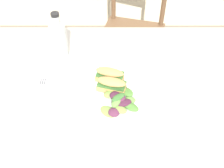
{
  "coord_description": "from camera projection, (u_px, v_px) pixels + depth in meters",
  "views": [
    {
      "loc": [
        0.1,
        -0.58,
        1.48
      ],
      "look_at": [
        0.09,
        0.14,
        0.76
      ],
      "focal_mm": 43.14,
      "sensor_mm": 36.0,
      "label": 1
    }
  ],
  "objects": [
    {
      "name": "fork_on_napkin",
      "position": [
        41.0,
        93.0,
        1.0
      ],
      "size": [
        0.03,
        0.19,
        0.0
      ],
      "color": "silver",
      "rests_on": "napkin_folded"
    },
    {
      "name": "dining_table",
      "position": [
        116.0,
        120.0,
        1.06
      ],
      "size": [
        1.39,
        0.96,
        0.74
      ],
      "color": "#BCB7AD",
      "rests_on": "ground"
    },
    {
      "name": "plate_lunch",
      "position": [
        112.0,
        94.0,
        1.0
      ],
      "size": [
        0.29,
        0.29,
        0.01
      ],
      "primitive_type": "cube",
      "color": "white",
      "rests_on": "dining_table"
    },
    {
      "name": "napkin_folded",
      "position": [
        40.0,
        97.0,
        0.99
      ],
      "size": [
        0.14,
        0.24,
        0.0
      ],
      "primitive_type": "cube",
      "rotation": [
        0.0,
        0.0,
        0.1
      ],
      "color": "white",
      "rests_on": "dining_table"
    },
    {
      "name": "sandwich_half_back",
      "position": [
        110.0,
        75.0,
        1.02
      ],
      "size": [
        0.12,
        0.08,
        0.06
      ],
      "color": "tan",
      "rests_on": "plate_lunch"
    },
    {
      "name": "bottle_cold_brew",
      "position": [
        60.0,
        41.0,
        1.12
      ],
      "size": [
        0.07,
        0.07,
        0.2
      ],
      "color": "black",
      "rests_on": "dining_table"
    },
    {
      "name": "salad_mixed_greens",
      "position": [
        120.0,
        101.0,
        0.95
      ],
      "size": [
        0.15,
        0.16,
        0.03
      ],
      "color": "#518438",
      "rests_on": "plate_lunch"
    },
    {
      "name": "chair_wooden_far",
      "position": [
        133.0,
        32.0,
        1.8
      ],
      "size": [
        0.49,
        0.49,
        0.87
      ],
      "color": "brown",
      "rests_on": "ground"
    },
    {
      "name": "sandwich_half_front",
      "position": [
        112.0,
        85.0,
        0.99
      ],
      "size": [
        0.12,
        0.08,
        0.06
      ],
      "color": "tan",
      "rests_on": "plate_lunch"
    }
  ]
}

